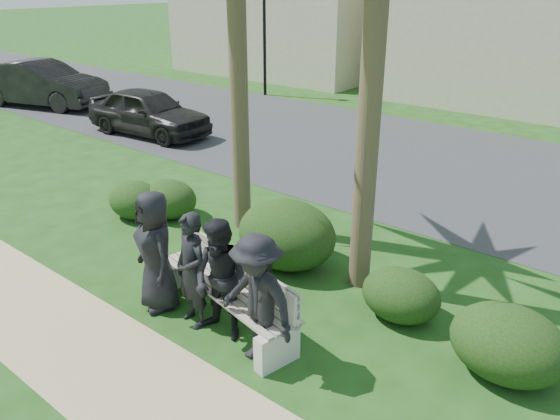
% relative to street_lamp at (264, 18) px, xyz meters
% --- Properties ---
extents(ground, '(160.00, 160.00, 0.00)m').
position_rel_street_lamp_xyz_m(ground, '(9.00, -12.00, -2.94)').
color(ground, '#1D4012').
rests_on(ground, ground).
extents(footpath, '(30.00, 1.60, 0.01)m').
position_rel_street_lamp_xyz_m(footpath, '(9.00, -13.80, -2.94)').
color(footpath, tan).
rests_on(footpath, ground).
extents(asphalt_street, '(160.00, 8.00, 0.01)m').
position_rel_street_lamp_xyz_m(asphalt_street, '(9.00, -4.00, -2.94)').
color(asphalt_street, '#2D2D30').
rests_on(asphalt_street, ground).
extents(street_lamp, '(0.36, 0.36, 4.29)m').
position_rel_street_lamp_xyz_m(street_lamp, '(0.00, 0.00, 0.00)').
color(street_lamp, black).
rests_on(street_lamp, ground).
extents(park_bench, '(2.69, 1.09, 0.90)m').
position_rel_street_lamp_xyz_m(park_bench, '(9.78, -12.19, -2.54)').
color(park_bench, gray).
rests_on(park_bench, ground).
extents(man_a, '(0.99, 0.80, 1.75)m').
position_rel_street_lamp_xyz_m(man_a, '(8.83, -12.53, -2.07)').
color(man_a, black).
rests_on(man_a, ground).
extents(man_b, '(0.66, 0.50, 1.62)m').
position_rel_street_lamp_xyz_m(man_b, '(9.53, -12.50, -2.14)').
color(man_b, black).
rests_on(man_b, ground).
extents(man_c, '(0.84, 0.68, 1.64)m').
position_rel_street_lamp_xyz_m(man_c, '(10.03, -12.45, -2.12)').
color(man_c, black).
rests_on(man_c, ground).
extents(man_d, '(1.13, 0.70, 1.69)m').
position_rel_street_lamp_xyz_m(man_d, '(10.71, -12.53, -2.10)').
color(man_d, black).
rests_on(man_d, ground).
extents(hedge_a, '(1.13, 0.93, 0.74)m').
position_rel_street_lamp_xyz_m(hedge_a, '(5.94, -10.77, -2.57)').
color(hedge_a, black).
rests_on(hedge_a, ground).
extents(hedge_b, '(1.16, 0.96, 0.76)m').
position_rel_street_lamp_xyz_m(hedge_b, '(6.44, -10.33, -2.56)').
color(hedge_b, black).
rests_on(hedge_b, ground).
extents(hedge_d, '(1.69, 1.40, 1.11)m').
position_rel_street_lamp_xyz_m(hedge_d, '(9.43, -10.38, -2.39)').
color(hedge_d, black).
rests_on(hedge_d, ground).
extents(hedge_e, '(1.11, 0.92, 0.72)m').
position_rel_street_lamp_xyz_m(hedge_e, '(11.62, -10.59, -2.58)').
color(hedge_e, black).
rests_on(hedge_e, ground).
extents(hedge_f, '(1.36, 1.12, 0.89)m').
position_rel_street_lamp_xyz_m(hedge_f, '(13.14, -10.87, -2.50)').
color(hedge_f, black).
rests_on(hedge_f, ground).
extents(car_a, '(4.16, 2.00, 1.37)m').
position_rel_street_lamp_xyz_m(car_a, '(1.26, -6.73, -2.26)').
color(car_a, black).
rests_on(car_a, ground).
extents(car_b, '(5.16, 3.11, 1.61)m').
position_rel_street_lamp_xyz_m(car_b, '(-4.89, -6.68, -2.14)').
color(car_b, black).
rests_on(car_b, ground).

